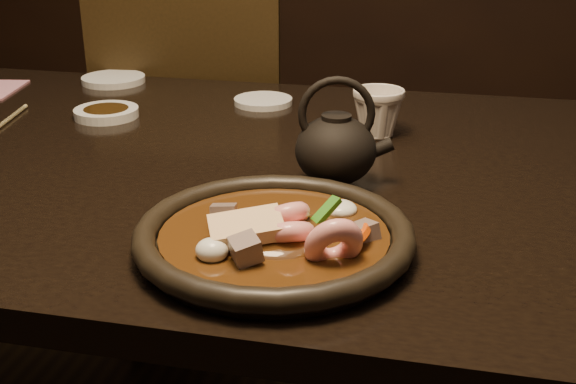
% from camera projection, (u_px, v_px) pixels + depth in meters
% --- Properties ---
extents(table, '(1.60, 0.90, 0.75)m').
position_uv_depth(table, '(171.00, 199.00, 1.12)').
color(table, black).
rests_on(table, floor).
extents(chair, '(0.49, 0.49, 0.93)m').
position_uv_depth(chair, '(201.00, 163.00, 1.76)').
color(chair, black).
rests_on(chair, floor).
extents(plate, '(0.31, 0.31, 0.03)m').
position_uv_depth(plate, '(274.00, 237.00, 0.79)').
color(plate, black).
rests_on(plate, table).
extents(stirfry, '(0.19, 0.19, 0.07)m').
position_uv_depth(stirfry, '(278.00, 233.00, 0.78)').
color(stirfry, '#391F0A').
rests_on(stirfry, plate).
extents(soy_dish, '(0.11, 0.11, 0.02)m').
position_uv_depth(soy_dish, '(106.00, 113.00, 1.26)').
color(soy_dish, silver).
rests_on(soy_dish, table).
extents(saucer_left, '(0.13, 0.13, 0.01)m').
position_uv_depth(saucer_left, '(113.00, 79.00, 1.49)').
color(saucer_left, silver).
rests_on(saucer_left, table).
extents(saucer_right, '(0.11, 0.11, 0.01)m').
position_uv_depth(saucer_right, '(263.00, 101.00, 1.34)').
color(saucer_right, silver).
rests_on(saucer_right, table).
extents(tea_cup, '(0.11, 0.11, 0.08)m').
position_uv_depth(tea_cup, '(378.00, 111.00, 1.15)').
color(tea_cup, beige).
rests_on(tea_cup, table).
extents(teapot, '(0.13, 0.11, 0.15)m').
position_uv_depth(teapot, '(336.00, 146.00, 0.95)').
color(teapot, black).
rests_on(teapot, table).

